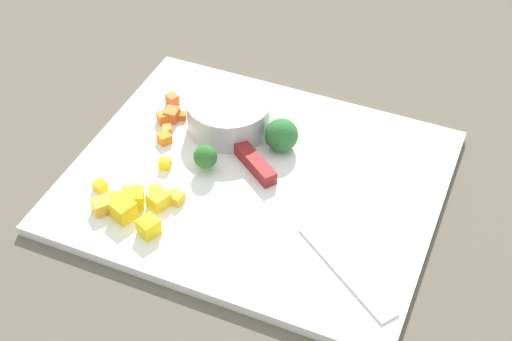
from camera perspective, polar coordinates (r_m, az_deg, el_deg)
ground_plane at (r=0.85m, az=-0.00°, el=-1.08°), size 4.00×4.00×0.00m
cutting_board at (r=0.84m, az=-0.00°, el=-0.79°), size 0.41×0.34×0.01m
prep_bowl at (r=0.89m, az=-2.10°, el=4.42°), size 0.10×0.10×0.04m
chef_knife at (r=0.81m, az=2.04°, el=-1.91°), size 0.24×0.18×0.02m
carrot_dice_0 at (r=0.91m, az=-7.20°, el=4.10°), size 0.02×0.02×0.01m
carrot_dice_1 at (r=0.94m, az=-6.51°, el=5.51°), size 0.02×0.02×0.01m
carrot_dice_2 at (r=0.88m, az=-7.12°, el=2.52°), size 0.02×0.02×0.01m
carrot_dice_3 at (r=0.90m, az=-6.92°, el=3.13°), size 0.01×0.02×0.01m
carrot_dice_4 at (r=0.95m, az=-3.93°, el=6.07°), size 0.02×0.02×0.01m
carrot_dice_5 at (r=0.91m, az=-6.53°, el=4.32°), size 0.02×0.02×0.02m
carrot_dice_6 at (r=0.92m, az=-5.82°, el=4.23°), size 0.02×0.01×0.01m
carrot_dice_7 at (r=0.95m, az=-4.82°, el=5.79°), size 0.01×0.01×0.01m
pepper_dice_0 at (r=0.78m, az=-8.33°, el=-4.34°), size 0.03×0.03×0.02m
pepper_dice_1 at (r=0.81m, az=-7.52°, el=-2.25°), size 0.03×0.03×0.02m
pepper_dice_2 at (r=0.81m, az=-9.50°, el=-2.14°), size 0.03×0.03×0.02m
pepper_dice_3 at (r=0.82m, az=-7.90°, el=-1.69°), size 0.02×0.02×0.01m
pepper_dice_4 at (r=0.81m, az=-6.26°, el=-2.09°), size 0.02×0.02×0.01m
pepper_dice_5 at (r=0.84m, az=-12.00°, el=-1.17°), size 0.02×0.02×0.01m
pepper_dice_6 at (r=0.81m, az=-10.89°, el=-2.36°), size 0.02×0.02×0.02m
pepper_dice_7 at (r=0.85m, az=-7.07°, el=0.54°), size 0.01×0.01×0.01m
pepper_dice_8 at (r=0.80m, az=-10.23°, el=-3.03°), size 0.03×0.03×0.02m
pepper_dice_9 at (r=0.81m, az=-11.83°, el=-2.71°), size 0.03×0.03×0.02m
broccoli_floret_0 at (r=0.84m, az=-3.94°, el=1.03°), size 0.03×0.03×0.03m
broccoli_floret_1 at (r=0.86m, az=1.98°, el=2.75°), size 0.04×0.04×0.04m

